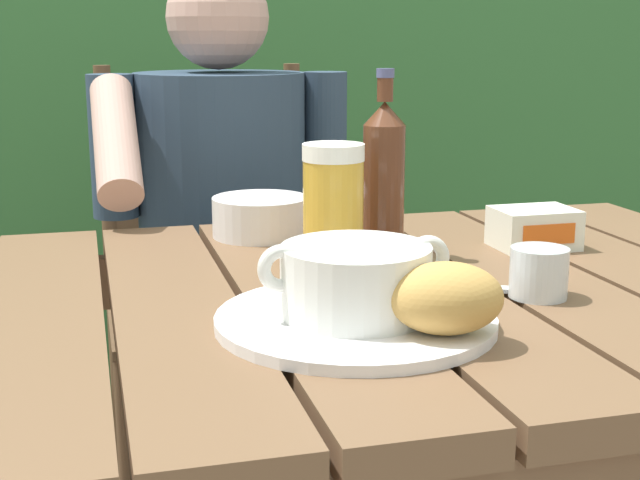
% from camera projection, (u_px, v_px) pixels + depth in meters
% --- Properties ---
extents(dining_table, '(1.34, 0.81, 0.75)m').
position_uv_depth(dining_table, '(303.00, 367.00, 1.07)').
color(dining_table, brown).
rests_on(dining_table, ground_plane).
extents(chair_near_diner, '(0.45, 0.41, 0.98)m').
position_uv_depth(chair_near_diner, '(214.00, 301.00, 1.90)').
color(chair_near_diner, brown).
rests_on(chair_near_diner, ground_plane).
extents(person_eating, '(0.48, 0.47, 1.18)m').
position_uv_depth(person_eating, '(224.00, 221.00, 1.66)').
color(person_eating, '#2D3F54').
rests_on(person_eating, ground_plane).
extents(serving_plate, '(0.29, 0.29, 0.01)m').
position_uv_depth(serving_plate, '(355.00, 320.00, 0.92)').
color(serving_plate, white).
rests_on(serving_plate, dining_table).
extents(soup_bowl, '(0.21, 0.16, 0.08)m').
position_uv_depth(soup_bowl, '(356.00, 279.00, 0.91)').
color(soup_bowl, white).
rests_on(soup_bowl, serving_plate).
extents(bread_roll, '(0.13, 0.11, 0.07)m').
position_uv_depth(bread_roll, '(446.00, 298.00, 0.85)').
color(bread_roll, tan).
rests_on(bread_roll, serving_plate).
extents(beer_glass, '(0.08, 0.08, 0.16)m').
position_uv_depth(beer_glass, '(333.00, 206.00, 1.13)').
color(beer_glass, gold).
rests_on(beer_glass, dining_table).
extents(beer_bottle, '(0.06, 0.06, 0.25)m').
position_uv_depth(beer_bottle, '(384.00, 177.00, 1.19)').
color(beer_bottle, '#552D1B').
rests_on(beer_bottle, dining_table).
extents(water_glass_small, '(0.07, 0.07, 0.06)m').
position_uv_depth(water_glass_small, '(539.00, 273.00, 1.01)').
color(water_glass_small, silver).
rests_on(water_glass_small, dining_table).
extents(butter_tub, '(0.11, 0.09, 0.06)m').
position_uv_depth(butter_tub, '(534.00, 228.00, 1.25)').
color(butter_tub, white).
rests_on(butter_tub, dining_table).
extents(table_knife, '(0.16, 0.08, 0.01)m').
position_uv_depth(table_knife, '(453.00, 287.00, 1.05)').
color(table_knife, silver).
rests_on(table_knife, dining_table).
extents(diner_bowl, '(0.14, 0.14, 0.06)m').
position_uv_depth(diner_bowl, '(260.00, 216.00, 1.33)').
color(diner_bowl, white).
rests_on(diner_bowl, dining_table).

